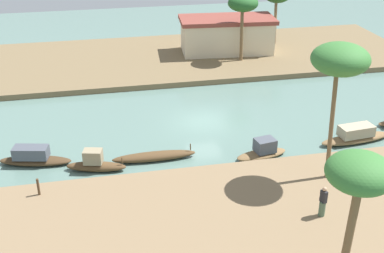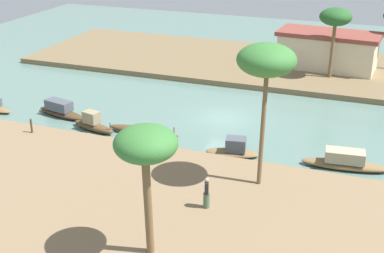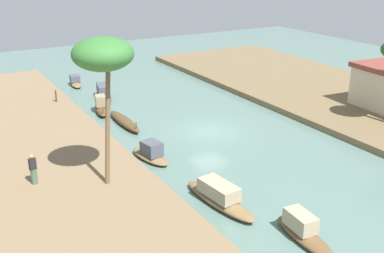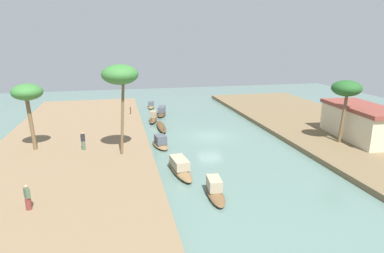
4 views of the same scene
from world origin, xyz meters
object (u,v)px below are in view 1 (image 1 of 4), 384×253
(sampan_with_tall_canopy, at_px, (263,151))
(riverside_building, at_px, (227,35))
(sampan_downstream_large, at_px, (154,156))
(sampan_open_hull, at_px, (95,164))
(palm_tree_right_tall, at_px, (243,4))
(palm_tree_left_far, at_px, (340,61))
(sampan_midstream, at_px, (34,158))
(person_by_mooring, at_px, (323,203))
(palm_tree_left_near, at_px, (359,176))
(mooring_post, at_px, (38,187))
(sampan_upstream_small, at_px, (356,136))

(sampan_with_tall_canopy, relative_size, riverside_building, 0.37)
(riverside_building, bearing_deg, sampan_downstream_large, -112.61)
(sampan_open_hull, distance_m, palm_tree_right_tall, 23.04)
(palm_tree_left_far, bearing_deg, sampan_midstream, 161.53)
(person_by_mooring, height_order, palm_tree_left_near, palm_tree_left_near)
(sampan_downstream_large, height_order, mooring_post, mooring_post)
(sampan_with_tall_canopy, xyz_separation_m, sampan_open_hull, (-10.57, 0.48, 0.03))
(sampan_with_tall_canopy, xyz_separation_m, palm_tree_right_tall, (3.83, 17.67, 5.35))
(sampan_midstream, distance_m, sampan_open_hull, 4.05)
(person_by_mooring, bearing_deg, palm_tree_left_near, -32.00)
(sampan_downstream_large, height_order, person_by_mooring, person_by_mooring)
(palm_tree_left_far, bearing_deg, riverside_building, 88.61)
(sampan_downstream_large, height_order, riverside_building, riverside_building)
(sampan_with_tall_canopy, xyz_separation_m, palm_tree_left_near, (-0.48, -11.79, 5.30))
(sampan_open_hull, xyz_separation_m, riverside_building, (13.73, 19.95, 1.75))
(palm_tree_left_far, height_order, palm_tree_right_tall, palm_tree_left_far)
(sampan_downstream_large, xyz_separation_m, palm_tree_left_far, (9.46, -4.60, 7.22))
(sampan_midstream, xyz_separation_m, mooring_post, (0.61, -4.36, 0.52))
(mooring_post, bearing_deg, palm_tree_right_tall, 48.75)
(sampan_upstream_small, height_order, palm_tree_left_far, palm_tree_left_far)
(sampan_with_tall_canopy, xyz_separation_m, riverside_building, (3.16, 20.43, 1.79))
(sampan_with_tall_canopy, bearing_deg, palm_tree_left_near, -102.26)
(person_by_mooring, relative_size, palm_tree_right_tall, 0.28)
(mooring_post, bearing_deg, palm_tree_left_near, -35.65)
(sampan_upstream_small, bearing_deg, riverside_building, 94.66)
(mooring_post, bearing_deg, sampan_midstream, 97.97)
(sampan_midstream, relative_size, riverside_building, 0.48)
(palm_tree_left_near, xyz_separation_m, riverside_building, (3.64, 32.22, -3.51))
(sampan_upstream_small, bearing_deg, sampan_open_hull, 174.75)
(palm_tree_left_far, bearing_deg, sampan_open_hull, 162.79)
(palm_tree_left_far, distance_m, riverside_building, 24.60)
(sampan_upstream_small, xyz_separation_m, palm_tree_left_far, (-4.27, -4.27, 7.02))
(person_by_mooring, xyz_separation_m, palm_tree_left_far, (1.92, 3.67, 6.26))
(person_by_mooring, bearing_deg, sampan_downstream_large, -155.59)
(person_by_mooring, distance_m, palm_tree_left_far, 7.51)
(sampan_midstream, bearing_deg, palm_tree_right_tall, 53.11)
(sampan_midstream, bearing_deg, person_by_mooring, -19.53)
(sampan_downstream_large, distance_m, sampan_midstream, 7.50)
(riverside_building, bearing_deg, mooring_post, -121.82)
(sampan_midstream, height_order, sampan_upstream_small, sampan_upstream_small)
(sampan_with_tall_canopy, bearing_deg, riverside_building, 71.28)
(palm_tree_left_near, relative_size, riverside_building, 0.64)
(sampan_upstream_small, relative_size, mooring_post, 5.35)
(sampan_open_hull, xyz_separation_m, palm_tree_right_tall, (14.39, 17.19, 5.32))
(sampan_midstream, bearing_deg, sampan_with_tall_canopy, 4.22)
(person_by_mooring, height_order, palm_tree_left_far, palm_tree_left_far)
(palm_tree_left_near, relative_size, palm_tree_right_tall, 1.00)
(sampan_with_tall_canopy, height_order, palm_tree_left_far, palm_tree_left_far)
(sampan_upstream_small, xyz_separation_m, mooring_post, (-20.54, -2.99, 0.51))
(sampan_upstream_small, bearing_deg, person_by_mooring, -133.85)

